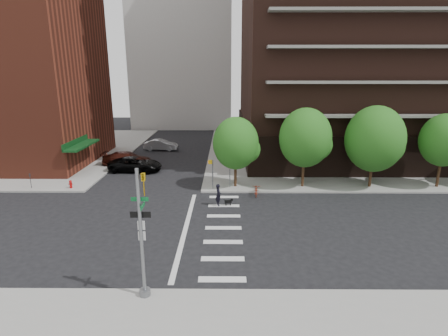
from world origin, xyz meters
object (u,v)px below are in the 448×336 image
at_px(traffic_signal, 142,244).
at_px(dog_walker, 218,195).
at_px(parked_car_maroon, 127,159).
at_px(fire_hydrant, 71,184).
at_px(scooter, 256,190).
at_px(parked_car_black, 135,164).
at_px(parked_car_silver, 161,145).

bearing_deg(traffic_signal, dog_walker, 75.24).
height_order(traffic_signal, parked_car_maroon, traffic_signal).
xyz_separation_m(traffic_signal, fire_hydrant, (-10.03, 15.29, -2.15)).
relative_size(traffic_signal, scooter, 3.25).
bearing_deg(parked_car_black, parked_car_maroon, 36.84).
xyz_separation_m(fire_hydrant, parked_car_black, (4.19, 6.01, 0.20)).
height_order(parked_car_black, parked_car_maroon, parked_car_maroon).
height_order(parked_car_maroon, scooter, parked_car_maroon).
bearing_deg(fire_hydrant, dog_walker, -15.97).
bearing_deg(parked_car_black, dog_walker, -133.40).
distance_m(parked_car_maroon, scooter, 16.54).
xyz_separation_m(traffic_signal, parked_car_silver, (-5.03, 31.68, -1.97)).
height_order(parked_car_maroon, parked_car_silver, parked_car_maroon).
height_order(traffic_signal, fire_hydrant, traffic_signal).
relative_size(parked_car_maroon, parked_car_silver, 1.22).
bearing_deg(parked_car_silver, scooter, -142.90).
bearing_deg(parked_car_maroon, fire_hydrant, 161.28).
bearing_deg(dog_walker, parked_car_maroon, 22.67).
distance_m(traffic_signal, scooter, 15.46).
distance_m(traffic_signal, fire_hydrant, 18.42).
bearing_deg(dog_walker, scooter, -70.08).
distance_m(parked_car_black, scooter, 14.07).
bearing_deg(parked_car_maroon, scooter, -125.87).
height_order(fire_hydrant, parked_car_silver, parked_car_silver).
bearing_deg(dog_walker, fire_hydrant, 56.02).
height_order(scooter, dog_walker, dog_walker).
relative_size(traffic_signal, dog_walker, 3.43).
relative_size(traffic_signal, parked_car_silver, 1.36).
xyz_separation_m(parked_car_black, parked_car_silver, (0.81, 10.38, -0.03)).
bearing_deg(parked_car_black, scooter, -117.04).
bearing_deg(parked_car_silver, traffic_signal, -166.25).
relative_size(parked_car_black, dog_walker, 3.12).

